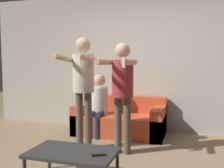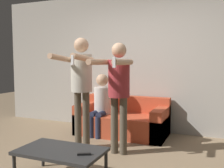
# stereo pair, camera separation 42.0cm
# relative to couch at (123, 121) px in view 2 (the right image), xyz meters

# --- Properties ---
(ground_plane) EXTENTS (14.00, 14.00, 0.00)m
(ground_plane) POSITION_rel_couch_xyz_m (0.22, -1.49, -0.25)
(ground_plane) COLOR #937A5B
(wall_back) EXTENTS (6.40, 0.06, 2.70)m
(wall_back) POSITION_rel_couch_xyz_m (0.22, 0.45, 1.10)
(wall_back) COLOR #B7B2A8
(wall_back) RESTS_ON ground_plane
(couch) EXTENTS (1.65, 0.82, 0.69)m
(couch) POSITION_rel_couch_xyz_m (0.00, 0.00, 0.00)
(couch) COLOR #C64C2D
(couch) RESTS_ON ground_plane
(person_standing_left) EXTENTS (0.44, 0.74, 1.72)m
(person_standing_left) POSITION_rel_couch_xyz_m (-0.31, -1.00, 0.84)
(person_standing_left) COLOR brown
(person_standing_left) RESTS_ON ground_plane
(person_standing_right) EXTENTS (0.43, 0.78, 1.63)m
(person_standing_right) POSITION_rel_couch_xyz_m (0.31, -1.01, 0.78)
(person_standing_right) COLOR brown
(person_standing_right) RESTS_ON ground_plane
(person_seated) EXTENTS (0.31, 0.53, 1.13)m
(person_seated) POSITION_rel_couch_xyz_m (-0.37, -0.16, 0.37)
(person_seated) COLOR #282D47
(person_seated) RESTS_ON ground_plane
(coffee_table) EXTENTS (0.98, 0.59, 0.36)m
(coffee_table) POSITION_rel_couch_xyz_m (0.02, -2.05, 0.08)
(coffee_table) COLOR #2D2D2D
(coffee_table) RESTS_ON ground_plane
(remote_on_table) EXTENTS (0.15, 0.10, 0.02)m
(remote_on_table) POSITION_rel_couch_xyz_m (0.35, -2.10, 0.13)
(remote_on_table) COLOR black
(remote_on_table) RESTS_ON coffee_table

